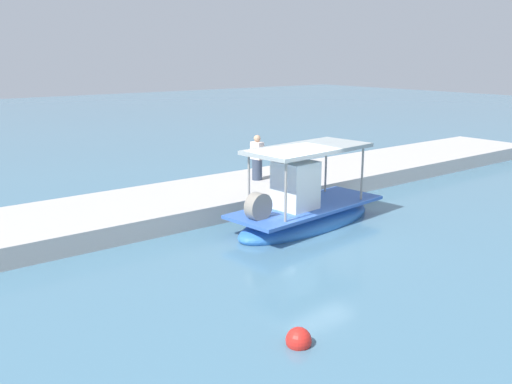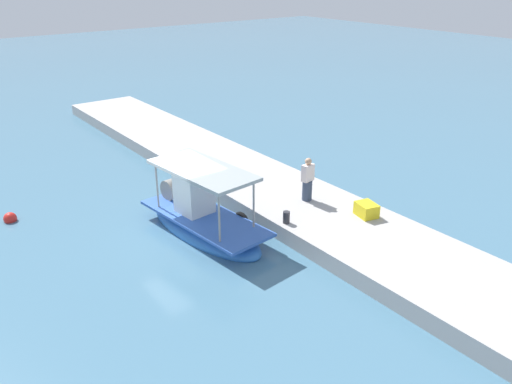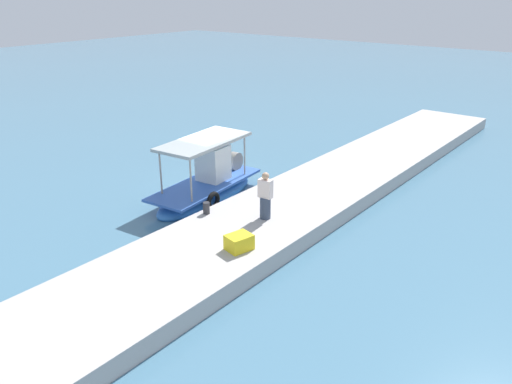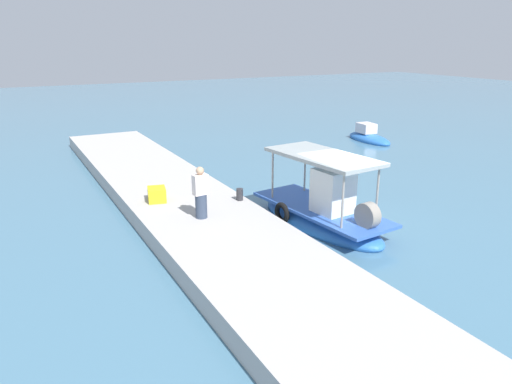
{
  "view_description": "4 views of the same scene",
  "coord_description": "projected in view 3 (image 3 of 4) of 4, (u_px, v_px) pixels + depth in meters",
  "views": [
    {
      "loc": [
        10.71,
        11.52,
        5.18
      ],
      "look_at": [
        -0.15,
        -2.47,
        0.77
      ],
      "focal_mm": 38.97,
      "sensor_mm": 36.0,
      "label": 1
    },
    {
      "loc": [
        -14.9,
        7.84,
        8.83
      ],
      "look_at": [
        -1.24,
        -2.51,
        1.26
      ],
      "focal_mm": 36.31,
      "sensor_mm": 36.0,
      "label": 2
    },
    {
      "loc": [
        -14.63,
        -14.31,
        8.12
      ],
      "look_at": [
        -0.36,
        -2.96,
        0.73
      ],
      "focal_mm": 35.84,
      "sensor_mm": 36.0,
      "label": 3
    },
    {
      "loc": [
        11.83,
        -9.83,
        6.08
      ],
      "look_at": [
        -1.46,
        -2.7,
        1.28
      ],
      "focal_mm": 33.81,
      "sensor_mm": 36.0,
      "label": 4
    }
  ],
  "objects": [
    {
      "name": "mooring_bollard",
      "position": [
        206.0,
        208.0,
        18.06
      ],
      "size": [
        0.24,
        0.24,
        0.43
      ],
      "primitive_type": "cylinder",
      "color": "#2D2D33",
      "rests_on": "dock_quay"
    },
    {
      "name": "main_fishing_boat",
      "position": [
        207.0,
        186.0,
        20.95
      ],
      "size": [
        5.71,
        2.51,
        2.82
      ],
      "color": "blue",
      "rests_on": "ground_plane"
    },
    {
      "name": "fisherman_near_bollard",
      "position": [
        265.0,
        198.0,
        17.5
      ],
      "size": [
        0.42,
        0.5,
        1.69
      ],
      "color": "#344157",
      "rests_on": "dock_quay"
    },
    {
      "name": "cargo_crate",
      "position": [
        239.0,
        242.0,
        15.59
      ],
      "size": [
        0.88,
        0.77,
        0.48
      ],
      "primitive_type": "cube",
      "rotation": [
        0.0,
        0.0,
        2.91
      ],
      "color": "yellow",
      "rests_on": "dock_quay"
    },
    {
      "name": "marker_buoy",
      "position": [
        201.0,
        144.0,
        27.84
      ],
      "size": [
        0.48,
        0.48,
        0.48
      ],
      "color": "red",
      "rests_on": "ground_plane"
    },
    {
      "name": "dock_quay",
      "position": [
        290.0,
        208.0,
        19.31
      ],
      "size": [
        36.0,
        3.99,
        0.6
      ],
      "primitive_type": "cube",
      "color": "#B3AEAB",
      "rests_on": "ground_plane"
    },
    {
      "name": "ground_plane",
      "position": [
        207.0,
        189.0,
        21.91
      ],
      "size": [
        120.0,
        120.0,
        0.0
      ],
      "primitive_type": "plane",
      "color": "teal"
    }
  ]
}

